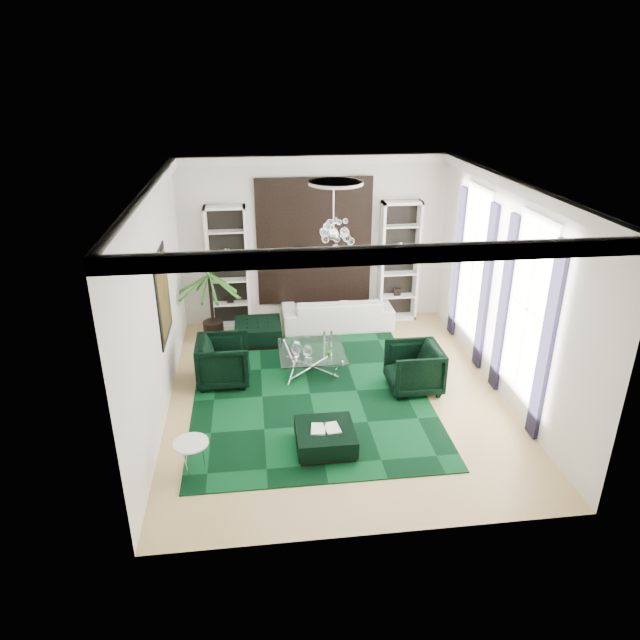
{
  "coord_description": "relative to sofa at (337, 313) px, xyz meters",
  "views": [
    {
      "loc": [
        -1.39,
        -8.94,
        5.43
      ],
      "look_at": [
        -0.23,
        0.5,
        1.27
      ],
      "focal_mm": 32.0,
      "sensor_mm": 36.0,
      "label": 1
    }
  ],
  "objects": [
    {
      "name": "curtain_near_a",
      "position": [
        2.49,
        -4.61,
        1.29
      ],
      "size": [
        0.07,
        0.3,
        3.25
      ],
      "primitive_type": "cube",
      "color": "black",
      "rests_on": "floor"
    },
    {
      "name": "curtain_near_b",
      "position": [
        2.49,
        -3.05,
        1.29
      ],
      "size": [
        0.07,
        0.3,
        3.25
      ],
      "primitive_type": "cube",
      "color": "black",
      "rests_on": "floor"
    },
    {
      "name": "shelving_left",
      "position": [
        -2.41,
        0.38,
        1.04
      ],
      "size": [
        0.9,
        0.38,
        2.8
      ],
      "primitive_type": null,
      "color": "white",
      "rests_on": "floor"
    },
    {
      "name": "side_table",
      "position": [
        -2.88,
        -4.86,
        -0.12
      ],
      "size": [
        0.51,
        0.51,
        0.5
      ],
      "primitive_type": "cylinder",
      "color": "white",
      "rests_on": "floor"
    },
    {
      "name": "ottoman_side",
      "position": [
        -1.82,
        -0.55,
        -0.14
      ],
      "size": [
        0.99,
        0.99,
        0.44
      ],
      "primitive_type": "cube",
      "color": "black",
      "rests_on": "floor"
    },
    {
      "name": "ottoman_front",
      "position": [
        -0.88,
        -4.55,
        -0.18
      ],
      "size": [
        0.91,
        0.91,
        0.36
      ],
      "primitive_type": "cube",
      "color": "black",
      "rests_on": "floor"
    },
    {
      "name": "chandelier",
      "position": [
        -0.46,
        -2.38,
        2.49
      ],
      "size": [
        0.78,
        0.78,
        0.71
      ],
      "primitive_type": null,
      "color": "white",
      "rests_on": "ceiling"
    },
    {
      "name": "painting",
      "position": [
        -3.43,
        -2.33,
        1.49
      ],
      "size": [
        0.04,
        1.3,
        1.6
      ],
      "primitive_type": "cube",
      "color": "black",
      "rests_on": "wall_left"
    },
    {
      "name": "curtain_far_a",
      "position": [
        2.49,
        -2.21,
        1.29
      ],
      "size": [
        0.07,
        0.3,
        3.25
      ],
      "primitive_type": "cube",
      "color": "black",
      "rests_on": "floor"
    },
    {
      "name": "floor",
      "position": [
        -0.46,
        -2.93,
        -0.37
      ],
      "size": [
        6.0,
        7.0,
        0.02
      ],
      "primitive_type": "cube",
      "color": "tan",
      "rests_on": "ground"
    },
    {
      "name": "armchair_right",
      "position": [
        0.98,
        -2.93,
        0.07
      ],
      "size": [
        0.96,
        0.93,
        0.87
      ],
      "primitive_type": "imported",
      "rotation": [
        0.0,
        0.0,
        -1.57
      ],
      "color": "black",
      "rests_on": "floor"
    },
    {
      "name": "tapestry",
      "position": [
        -0.46,
        0.53,
        1.54
      ],
      "size": [
        2.5,
        0.06,
        2.8
      ],
      "primitive_type": "cube",
      "color": "black",
      "rests_on": "wall_back"
    },
    {
      "name": "wall_right",
      "position": [
        2.55,
        -2.93,
        1.54
      ],
      "size": [
        0.02,
        7.0,
        3.8
      ],
      "primitive_type": "cube",
      "color": "silver",
      "rests_on": "ground"
    },
    {
      "name": "crown_molding",
      "position": [
        -0.46,
        -2.93,
        3.34
      ],
      "size": [
        6.0,
        7.0,
        0.18
      ],
      "primitive_type": null,
      "color": "white",
      "rests_on": "ceiling"
    },
    {
      "name": "book",
      "position": [
        -0.88,
        -4.55,
        0.02
      ],
      "size": [
        0.46,
        0.3,
        0.03
      ],
      "primitive_type": "cube",
      "color": "white",
      "rests_on": "ottoman_front"
    },
    {
      "name": "shelving_right",
      "position": [
        1.49,
        0.38,
        1.04
      ],
      "size": [
        0.9,
        0.38,
        2.8
      ],
      "primitive_type": null,
      "color": "white",
      "rests_on": "floor"
    },
    {
      "name": "table_plant",
      "position": [
        -0.49,
        -2.27,
        0.19
      ],
      "size": [
        0.12,
        0.1,
        0.22
      ],
      "primitive_type": "imported",
      "color": "#28681C",
      "rests_on": "coffee_table"
    },
    {
      "name": "wall_back",
      "position": [
        -0.46,
        0.58,
        1.54
      ],
      "size": [
        6.0,
        0.02,
        3.8
      ],
      "primitive_type": "cube",
      "color": "silver",
      "rests_on": "ground"
    },
    {
      "name": "window_far",
      "position": [
        2.53,
        -1.43,
        1.54
      ],
      "size": [
        0.03,
        1.1,
        2.9
      ],
      "primitive_type": "cube",
      "color": "white",
      "rests_on": "wall_right"
    },
    {
      "name": "coffee_table",
      "position": [
        -0.81,
        -2.01,
        -0.14
      ],
      "size": [
        1.28,
        1.28,
        0.44
      ],
      "primitive_type": null,
      "color": "white",
      "rests_on": "floor"
    },
    {
      "name": "sofa",
      "position": [
        0.0,
        0.0,
        0.0
      ],
      "size": [
        2.49,
        0.97,
        0.73
      ],
      "primitive_type": "imported",
      "rotation": [
        0.0,
        0.0,
        3.14
      ],
      "color": "silver",
      "rests_on": "floor"
    },
    {
      "name": "rug",
      "position": [
        -0.94,
        -2.91,
        -0.35
      ],
      "size": [
        4.2,
        5.0,
        0.02
      ],
      "primitive_type": "cube",
      "color": "black",
      "rests_on": "floor"
    },
    {
      "name": "armchair_left",
      "position": [
        -2.5,
        -2.24,
        0.08
      ],
      "size": [
        0.98,
        0.95,
        0.89
      ],
      "primitive_type": "imported",
      "rotation": [
        0.0,
        0.0,
        1.57
      ],
      "color": "black",
      "rests_on": "floor"
    },
    {
      "name": "palm",
      "position": [
        -2.79,
        -0.27,
        0.86
      ],
      "size": [
        1.52,
        1.52,
        2.44
      ],
      "primitive_type": null,
      "color": "#28681C",
      "rests_on": "floor"
    },
    {
      "name": "curtain_far_b",
      "position": [
        2.49,
        -0.65,
        1.29
      ],
      "size": [
        0.07,
        0.3,
        3.25
      ],
      "primitive_type": "cube",
      "color": "black",
      "rests_on": "floor"
    },
    {
      "name": "wall_front",
      "position": [
        -0.46,
        -6.44,
        1.54
      ],
      "size": [
        6.0,
        0.02,
        3.8
      ],
      "primitive_type": "cube",
      "color": "silver",
      "rests_on": "ground"
    },
    {
      "name": "wall_left",
      "position": [
        -3.47,
        -2.93,
        1.54
      ],
      "size": [
        0.02,
        7.0,
        3.8
      ],
      "primitive_type": "cube",
      "color": "silver",
      "rests_on": "ground"
    },
    {
      "name": "ceiling",
      "position": [
        -0.46,
        -2.93,
        3.45
      ],
      "size": [
        6.0,
        7.0,
        0.02
      ],
      "primitive_type": "cube",
      "color": "white",
      "rests_on": "ground"
    },
    {
      "name": "ceiling_medallion",
      "position": [
        -0.46,
        -2.63,
        3.41
      ],
      "size": [
        0.9,
        0.9,
        0.05
      ],
      "primitive_type": "cylinder",
      "color": "white",
      "rests_on": "ceiling"
    },
    {
      "name": "window_near",
      "position": [
        2.53,
        -3.83,
        1.54
      ],
      "size": [
        0.03,
        1.1,
        2.9
      ],
      "primitive_type": "cube",
      "color": "white",
      "rests_on": "wall_right"
    }
  ]
}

